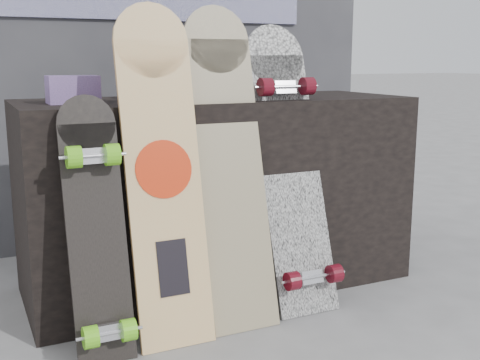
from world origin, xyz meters
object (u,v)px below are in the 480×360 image
vendor_table (218,193)px  longboard_geisha (163,164)px  longboard_celtic (229,156)px  skateboard_dark (97,227)px  longboard_cascadia (290,161)px

vendor_table → longboard_geisha: size_ratio=1.39×
longboard_geisha → longboard_celtic: longboard_celtic is taller
skateboard_dark → longboard_geisha: bearing=14.5°
longboard_celtic → vendor_table: bearing=73.8°
vendor_table → longboard_cascadia: longboard_cascadia is taller
vendor_table → longboard_geisha: longboard_geisha is taller
vendor_table → skateboard_dark: bearing=-144.7°
skateboard_dark → longboard_cascadia: bearing=10.1°
vendor_table → skateboard_dark: size_ratio=1.88×
longboard_celtic → skateboard_dark: longboard_celtic is taller
vendor_table → longboard_cascadia: (0.18, -0.29, 0.17)m
longboard_celtic → longboard_cascadia: (0.28, 0.03, -0.05)m
vendor_table → skateboard_dark: 0.74m
vendor_table → longboard_geisha: bearing=-134.6°
skateboard_dark → vendor_table: bearing=35.3°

